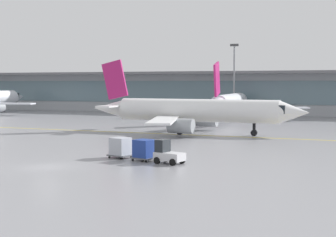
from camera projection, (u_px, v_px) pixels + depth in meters
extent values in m
plane|color=gray|center=(46.00, 167.00, 43.36)|extent=(400.00, 400.00, 0.00)
cube|color=yellow|center=(193.00, 135.00, 69.82)|extent=(110.00, 1.22, 0.01)
cube|color=#9EA3A8|center=(248.00, 94.00, 116.62)|extent=(207.89, 8.00, 9.00)
cube|color=slate|center=(244.00, 92.00, 112.79)|extent=(199.58, 0.16, 5.04)
cube|color=slate|center=(247.00, 73.00, 114.88)|extent=(216.21, 11.00, 0.60)
cone|color=silver|center=(18.00, 97.00, 129.38)|extent=(3.29, 4.12, 3.21)
cube|color=black|center=(11.00, 95.00, 126.85)|extent=(2.69, 3.09, 1.18)
cube|color=silver|center=(2.00, 104.00, 111.23)|extent=(14.27, 6.67, 0.28)
cylinder|color=black|center=(3.00, 108.00, 124.32)|extent=(0.44, 0.44, 1.79)
cylinder|color=black|center=(3.00, 110.00, 124.35)|extent=(0.56, 0.91, 0.90)
cylinder|color=silver|center=(230.00, 102.00, 99.66)|extent=(4.89, 23.33, 3.22)
cone|color=silver|center=(241.00, 100.00, 112.55)|extent=(3.33, 4.07, 3.06)
cube|color=black|center=(239.00, 98.00, 110.06)|extent=(2.71, 3.07, 1.13)
cone|color=silver|center=(215.00, 105.00, 86.16)|extent=(3.10, 5.33, 2.73)
cube|color=silver|center=(187.00, 107.00, 100.31)|extent=(13.58, 5.69, 0.26)
cylinder|color=#999EA3|center=(202.00, 111.00, 100.96)|extent=(2.23, 3.54, 1.99)
cube|color=silver|center=(272.00, 108.00, 95.52)|extent=(13.47, 7.41, 0.26)
cylinder|color=#999EA3|center=(259.00, 112.00, 97.71)|extent=(2.23, 3.54, 1.99)
cube|color=#B21E66|center=(217.00, 79.00, 86.83)|extent=(0.65, 4.35, 6.06)
cube|color=silver|center=(204.00, 102.00, 88.15)|extent=(4.88, 2.61, 0.23)
cube|color=silver|center=(231.00, 102.00, 86.78)|extent=(4.88, 2.61, 0.23)
cylinder|color=black|center=(237.00, 112.00, 107.56)|extent=(0.42, 0.42, 1.70)
cylinder|color=black|center=(237.00, 114.00, 107.59)|extent=(0.58, 0.89, 0.85)
cylinder|color=black|center=(217.00, 115.00, 98.66)|extent=(0.42, 0.42, 1.70)
cylinder|color=black|center=(217.00, 117.00, 98.69)|extent=(0.58, 0.89, 0.85)
cylinder|color=black|center=(240.00, 116.00, 97.39)|extent=(0.42, 0.42, 1.70)
cylinder|color=black|center=(240.00, 118.00, 97.42)|extent=(0.58, 0.89, 0.85)
cylinder|color=white|center=(198.00, 110.00, 71.45)|extent=(22.74, 3.33, 3.16)
cone|color=white|center=(295.00, 112.00, 66.59)|extent=(3.81, 3.03, 3.00)
cube|color=black|center=(275.00, 109.00, 67.49)|extent=(2.86, 2.48, 1.10)
cone|color=white|center=(109.00, 109.00, 76.54)|extent=(5.07, 2.72, 2.68)
cube|color=white|center=(203.00, 113.00, 79.68)|extent=(6.54, 13.30, 0.26)
cylinder|color=#999EA3|center=(206.00, 120.00, 76.82)|extent=(3.36, 1.97, 1.95)
cube|color=white|center=(163.00, 120.00, 64.70)|extent=(6.35, 13.31, 0.26)
cylinder|color=#999EA3|center=(181.00, 126.00, 66.66)|extent=(3.36, 1.97, 1.95)
cube|color=#B21E66|center=(115.00, 80.00, 75.87)|extent=(4.26, 0.37, 5.94)
cube|color=white|center=(124.00, 105.00, 78.15)|extent=(2.26, 4.66, 0.22)
cube|color=white|center=(110.00, 106.00, 73.85)|extent=(2.26, 4.66, 0.22)
cylinder|color=black|center=(254.00, 130.00, 68.71)|extent=(0.41, 0.41, 1.67)
cylinder|color=black|center=(254.00, 133.00, 68.73)|extent=(0.84, 0.52, 0.84)
cylinder|color=black|center=(190.00, 126.00, 74.28)|extent=(0.41, 0.41, 1.67)
cylinder|color=black|center=(190.00, 129.00, 74.31)|extent=(0.84, 0.52, 0.84)
cylinder|color=black|center=(180.00, 129.00, 70.32)|extent=(0.41, 0.41, 1.67)
cylinder|color=black|center=(180.00, 132.00, 70.35)|extent=(0.84, 0.52, 0.84)
cube|color=silver|center=(169.00, 156.00, 45.15)|extent=(2.87, 2.02, 0.70)
cube|color=#1E2328|center=(163.00, 146.00, 45.53)|extent=(1.19, 1.43, 1.10)
cylinder|color=black|center=(182.00, 160.00, 45.24)|extent=(0.64, 0.37, 0.60)
cylinder|color=black|center=(173.00, 162.00, 44.11)|extent=(0.64, 0.37, 0.60)
cylinder|color=black|center=(166.00, 159.00, 46.24)|extent=(0.64, 0.37, 0.60)
cylinder|color=black|center=(157.00, 160.00, 45.11)|extent=(0.64, 0.37, 0.60)
cube|color=#595B60|center=(144.00, 158.00, 46.86)|extent=(2.44, 2.09, 0.12)
cube|color=navy|center=(144.00, 148.00, 46.80)|extent=(1.93, 1.86, 1.60)
cylinder|color=black|center=(155.00, 159.00, 46.99)|extent=(0.24, 0.15, 0.22)
cylinder|color=black|center=(146.00, 161.00, 45.86)|extent=(0.24, 0.15, 0.22)
cylinder|color=black|center=(142.00, 158.00, 47.87)|extent=(0.24, 0.15, 0.22)
cylinder|color=black|center=(133.00, 160.00, 46.74)|extent=(0.24, 0.15, 0.22)
cube|color=#595B60|center=(120.00, 155.00, 48.54)|extent=(2.44, 2.09, 0.12)
cube|color=#B2B7C1|center=(120.00, 146.00, 48.48)|extent=(1.93, 1.86, 1.60)
cylinder|color=black|center=(131.00, 157.00, 48.67)|extent=(0.24, 0.15, 0.22)
cylinder|color=black|center=(122.00, 159.00, 47.54)|extent=(0.24, 0.15, 0.22)
cylinder|color=black|center=(119.00, 155.00, 49.55)|extent=(0.24, 0.15, 0.22)
cylinder|color=black|center=(109.00, 157.00, 48.42)|extent=(0.24, 0.15, 0.22)
cylinder|color=gray|center=(234.00, 81.00, 109.31)|extent=(0.36, 0.36, 14.77)
cube|color=#3F3F42|center=(234.00, 45.00, 108.77)|extent=(1.80, 0.30, 0.50)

